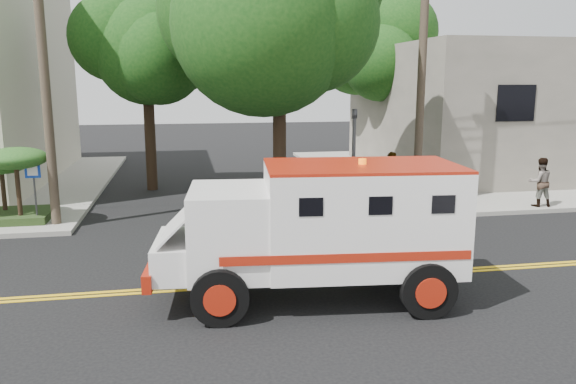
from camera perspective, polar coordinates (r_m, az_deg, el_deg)
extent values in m
plane|color=black|center=(12.79, -2.57, -9.29)|extent=(100.00, 100.00, 0.00)
cube|color=gray|center=(29.87, 20.04, 2.03)|extent=(17.00, 17.00, 0.15)
cube|color=#686359|center=(30.79, 22.38, 7.88)|extent=(14.00, 12.00, 6.00)
cylinder|color=#382D23|center=(18.31, -23.47, 10.37)|extent=(0.28, 0.28, 9.00)
cylinder|color=#382D23|center=(19.74, 13.40, 10.96)|extent=(0.28, 0.28, 9.00)
cylinder|color=black|center=(18.66, -0.88, 8.19)|extent=(0.44, 0.44, 7.00)
sphere|color=#10380F|center=(18.81, -0.91, 18.90)|extent=(5.32, 5.32, 5.32)
cylinder|color=black|center=(23.97, -13.90, 6.85)|extent=(0.44, 0.44, 5.60)
sphere|color=#10380F|center=(23.94, -14.22, 13.55)|extent=(3.92, 3.92, 3.92)
sphere|color=#10380F|center=(23.37, -12.23, 14.73)|extent=(3.36, 3.36, 3.36)
cylinder|color=black|center=(29.70, 9.51, 8.13)|extent=(0.44, 0.44, 5.95)
sphere|color=#10380F|center=(29.70, 9.70, 13.87)|extent=(4.20, 4.20, 4.20)
sphere|color=#10380F|center=(29.49, 11.84, 14.70)|extent=(3.60, 3.60, 3.60)
cylinder|color=#3F3F42|center=(18.49, 6.66, 2.80)|extent=(0.12, 0.12, 3.60)
imported|color=#3F3F42|center=(18.35, 6.76, 6.97)|extent=(0.15, 0.18, 0.90)
cylinder|color=#3F3F42|center=(18.96, -24.29, -0.37)|extent=(0.06, 0.06, 2.00)
cube|color=#0C33A5|center=(18.77, -24.52, 1.99)|extent=(0.45, 0.03, 0.45)
cylinder|color=black|center=(20.21, -26.95, 0.26)|extent=(0.14, 0.14, 1.36)
ellipsoid|color=#164A18|center=(20.10, -27.14, 2.41)|extent=(1.55, 1.55, 0.54)
cylinder|color=black|center=(19.14, -25.72, 0.31)|extent=(0.14, 0.14, 1.68)
ellipsoid|color=#164A18|center=(19.00, -25.96, 3.11)|extent=(1.91, 1.91, 0.66)
cube|color=silver|center=(11.60, 7.42, -2.56)|extent=(4.06, 2.62, 2.08)
cube|color=silver|center=(11.37, -5.90, -3.84)|extent=(1.78, 2.32, 1.68)
cube|color=black|center=(11.30, -9.87, -1.71)|extent=(0.21, 1.68, 0.69)
cube|color=silver|center=(11.57, -11.04, -6.28)|extent=(1.07, 2.05, 0.69)
cube|color=#9C1C0C|center=(11.71, -13.43, -7.45)|extent=(0.37, 2.14, 0.35)
cube|color=#9C1C0C|center=(11.39, 7.56, 2.67)|extent=(4.06, 2.62, 0.06)
cylinder|color=black|center=(10.63, -6.93, -10.57)|extent=(1.11, 0.42, 1.09)
cylinder|color=black|center=(12.72, -6.67, -6.87)|extent=(1.11, 0.42, 1.09)
cylinder|color=black|center=(11.22, 14.04, -9.64)|extent=(1.11, 0.42, 1.09)
cylinder|color=black|center=(13.22, 10.88, -6.30)|extent=(1.11, 0.42, 1.09)
imported|color=gray|center=(20.78, 10.36, 1.56)|extent=(0.68, 0.46, 1.83)
imported|color=gray|center=(21.52, 24.23, 0.93)|extent=(0.92, 0.76, 1.72)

